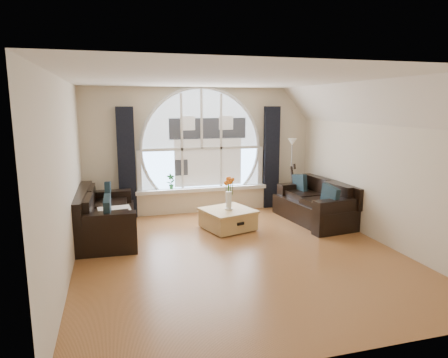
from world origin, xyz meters
TOP-DOWN VIEW (x-y plane):
  - ground at (0.00, 0.00)m, footprint 5.00×5.50m
  - ceiling at (0.00, 0.00)m, footprint 5.00×5.50m
  - wall_back at (0.00, 2.75)m, footprint 5.00×0.01m
  - wall_front at (0.00, -2.75)m, footprint 5.00×0.01m
  - wall_left at (-2.50, 0.00)m, footprint 0.01×5.50m
  - wall_right at (2.50, 0.00)m, footprint 0.01×5.50m
  - attic_slope at (2.20, 0.00)m, footprint 0.92×5.50m
  - arched_window at (0.00, 2.72)m, footprint 2.60×0.06m
  - window_sill at (0.00, 2.65)m, footprint 2.90×0.22m
  - window_frame at (0.00, 2.69)m, footprint 2.76×0.08m
  - neighbor_house at (0.15, 2.71)m, footprint 1.70×0.02m
  - curtain_left at (-1.60, 2.63)m, footprint 0.35×0.12m
  - curtain_right at (1.60, 2.63)m, footprint 0.35×0.12m
  - sofa_left at (-2.04, 1.40)m, footprint 1.06×1.99m
  - sofa_right at (2.04, 1.31)m, footprint 1.15×1.95m
  - coffee_chest at (0.19, 1.29)m, footprint 1.08×1.08m
  - throw_blanket at (-1.87, 1.13)m, footprint 0.60×0.60m
  - vase_flowers at (0.20, 1.28)m, footprint 0.24×0.24m
  - floor_lamp at (2.00, 2.41)m, footprint 0.24×0.24m
  - guitar at (1.97, 2.30)m, footprint 0.42×0.34m
  - potted_plant at (-0.69, 2.65)m, footprint 0.20×0.16m

SIDE VIEW (x-z plane):
  - ground at x=0.00m, z-range -0.01..0.01m
  - coffee_chest at x=0.19m, z-range 0.00..0.42m
  - sofa_left at x=-2.04m, z-range -0.03..0.83m
  - sofa_right at x=2.04m, z-range -0.01..0.81m
  - throw_blanket at x=-1.87m, z-range 0.45..0.55m
  - window_sill at x=0.00m, z-range 0.47..0.55m
  - guitar at x=1.97m, z-range 0.00..1.06m
  - potted_plant at x=-0.69m, z-range 0.55..0.88m
  - vase_flowers at x=0.20m, z-range 0.42..1.12m
  - floor_lamp at x=2.00m, z-range 0.00..1.60m
  - curtain_left at x=-1.60m, z-range 0.00..2.30m
  - curtain_right at x=1.60m, z-range 0.00..2.30m
  - wall_back at x=0.00m, z-range 0.00..2.70m
  - wall_front at x=0.00m, z-range 0.00..2.70m
  - wall_left at x=-2.50m, z-range 0.00..2.70m
  - wall_right at x=2.50m, z-range 0.00..2.70m
  - neighbor_house at x=0.15m, z-range 0.75..2.25m
  - arched_window at x=0.00m, z-range 0.55..2.70m
  - window_frame at x=0.00m, z-range 0.55..2.70m
  - attic_slope at x=2.20m, z-range 1.99..2.71m
  - ceiling at x=0.00m, z-range 2.70..2.71m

